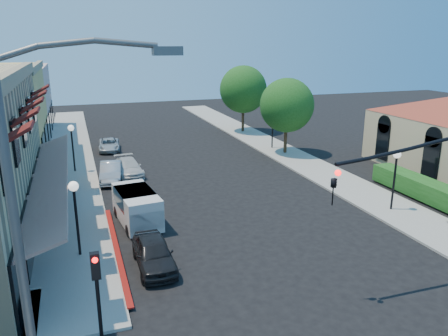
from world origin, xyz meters
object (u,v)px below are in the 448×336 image
object	(u,v)px
street_tree_b	(243,89)
parked_car_d	(109,145)
secondary_signal	(97,282)
parked_car_c	(129,167)
lamppost_left_far	(72,136)
cobra_streetlight	(37,247)
lamppost_right_far	(273,119)
street_tree_a	(287,105)
parked_car_a	(154,253)
lamppost_right_near	(396,165)
parked_car_b	(111,172)
white_van	(137,205)
lamppost_left_near	(75,200)

from	to	relation	value
street_tree_b	parked_car_d	size ratio (longest dim) A/B	1.84
secondary_signal	parked_car_d	size ratio (longest dim) A/B	0.87
secondary_signal	parked_car_c	xyz separation A→B (m)	(3.20, 18.59, -1.73)
lamppost_left_far	parked_car_c	distance (m)	4.72
cobra_streetlight	lamppost_right_far	distance (m)	31.53
street_tree_a	lamppost_left_far	size ratio (longest dim) A/B	1.82
secondary_signal	parked_car_c	world-z (taller)	secondary_signal
street_tree_b	lamppost_left_far	size ratio (longest dim) A/B	1.97
street_tree_b	parked_car_c	distance (m)	18.56
lamppost_left_far	parked_car_a	world-z (taller)	lamppost_left_far
lamppost_right_near	parked_car_a	world-z (taller)	lamppost_right_near
secondary_signal	parked_car_d	bearing A→B (deg)	84.65
secondary_signal	lamppost_left_far	size ratio (longest dim) A/B	0.93
lamppost_left_far	lamppost_right_near	xyz separation A→B (m)	(17.00, -14.00, 0.00)
cobra_streetlight	parked_car_b	size ratio (longest dim) A/B	2.35
secondary_signal	white_van	world-z (taller)	secondary_signal
white_van	street_tree_b	bearing A→B (deg)	55.88
parked_car_c	lamppost_left_near	bearing A→B (deg)	-111.05
street_tree_a	lamppost_left_far	distance (m)	17.36
street_tree_a	lamppost_right_far	bearing A→B (deg)	98.53
street_tree_a	lamppost_right_near	world-z (taller)	street_tree_a
street_tree_a	parked_car_a	xyz separation A→B (m)	(-14.31, -16.00, -3.55)
cobra_streetlight	lamppost_right_near	distance (m)	20.44
lamppost_left_near	parked_car_d	size ratio (longest dim) A/B	0.94
lamppost_right_near	lamppost_right_far	xyz separation A→B (m)	(0.00, 16.00, 0.00)
white_van	parked_car_d	size ratio (longest dim) A/B	1.11
street_tree_a	lamppost_left_far	bearing A→B (deg)	180.00
cobra_streetlight	parked_car_d	xyz separation A→B (m)	(3.65, 30.15, -4.74)
parked_car_c	lamppost_right_near	bearing A→B (deg)	-45.97
lamppost_left_near	parked_car_d	distance (m)	20.49
secondary_signal	lamppost_left_near	world-z (taller)	lamppost_left_near
parked_car_c	parked_car_d	distance (m)	8.18
lamppost_right_near	white_van	bearing A→B (deg)	168.30
street_tree_b	lamppost_left_near	bearing A→B (deg)	-125.79
street_tree_b	parked_car_b	bearing A→B (deg)	-138.97
secondary_signal	cobra_streetlight	world-z (taller)	cobra_streetlight
street_tree_b	parked_car_c	world-z (taller)	street_tree_b
street_tree_a	parked_car_c	distance (m)	14.21
street_tree_a	cobra_streetlight	bearing A→B (deg)	-126.79
secondary_signal	street_tree_a	bearing A→B (deg)	50.79
parked_car_c	secondary_signal	bearing A→B (deg)	-103.68
parked_car_d	parked_car_b	bearing A→B (deg)	-89.39
cobra_streetlight	lamppost_left_near	bearing A→B (deg)	86.29
lamppost_left_far	parked_car_a	distance (m)	16.41
lamppost_left_near	street_tree_b	bearing A→B (deg)	54.21
lamppost_left_near	parked_car_b	distance (m)	11.44
street_tree_b	cobra_streetlight	distance (m)	38.45
lamppost_left_far	white_van	size ratio (longest dim) A/B	0.84
white_van	lamppost_left_near	bearing A→B (deg)	-136.02
street_tree_a	parked_car_a	distance (m)	21.76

